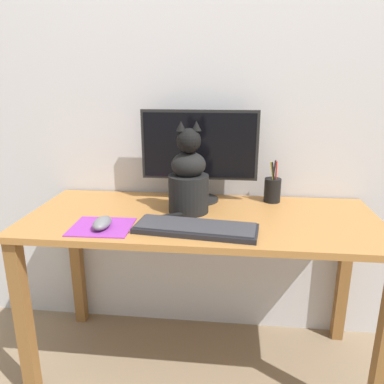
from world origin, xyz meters
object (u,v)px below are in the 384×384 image
monitor (199,151)px  cat (188,179)px  pen_cup (272,190)px  computer_mouse_left (102,223)px  keyboard (196,228)px

monitor → cat: bearing=-100.8°
cat → pen_cup: (0.35, 0.17, -0.08)m
computer_mouse_left → cat: bearing=37.2°
monitor → keyboard: 0.41m
keyboard → pen_cup: size_ratio=2.46×
monitor → pen_cup: bearing=3.4°
keyboard → computer_mouse_left: size_ratio=4.01×
computer_mouse_left → pen_cup: size_ratio=0.61×
pen_cup → computer_mouse_left: bearing=-148.6°
monitor → cat: (-0.03, -0.15, -0.08)m
monitor → pen_cup: 0.36m
keyboard → pen_cup: 0.48m
monitor → computer_mouse_left: 0.52m
monitor → computer_mouse_left: (-0.31, -0.37, -0.20)m
cat → keyboard: bearing=-88.0°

